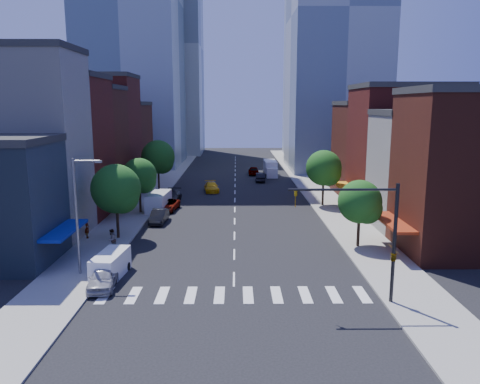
% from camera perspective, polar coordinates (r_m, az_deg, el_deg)
% --- Properties ---
extents(ground, '(220.00, 220.00, 0.00)m').
position_cam_1_polar(ground, '(36.20, -0.74, -10.59)').
color(ground, black).
rests_on(ground, ground).
extents(sidewalk_left, '(5.00, 120.00, 0.15)m').
position_cam_1_polar(sidewalk_left, '(75.95, -10.09, 0.57)').
color(sidewalk_left, gray).
rests_on(sidewalk_left, ground).
extents(sidewalk_right, '(5.00, 120.00, 0.15)m').
position_cam_1_polar(sidewalk_right, '(75.90, 8.87, 0.61)').
color(sidewalk_right, gray).
rests_on(sidewalk_right, ground).
extents(crosswalk, '(19.00, 3.00, 0.01)m').
position_cam_1_polar(crosswalk, '(33.41, -0.76, -12.44)').
color(crosswalk, silver).
rests_on(crosswalk, ground).
extents(bldg_left_1, '(12.00, 8.00, 18.00)m').
position_cam_1_polar(bldg_left_1, '(50.58, -25.34, 4.96)').
color(bldg_left_1, beige).
rests_on(bldg_left_1, ground).
extents(bldg_left_2, '(12.00, 9.00, 16.00)m').
position_cam_1_polar(bldg_left_2, '(58.46, -21.81, 4.86)').
color(bldg_left_2, '#581714').
rests_on(bldg_left_2, ground).
extents(bldg_left_3, '(12.00, 8.00, 15.00)m').
position_cam_1_polar(bldg_left_3, '(66.46, -19.15, 5.20)').
color(bldg_left_3, '#4B1C12').
rests_on(bldg_left_3, ground).
extents(bldg_left_4, '(12.00, 9.00, 17.00)m').
position_cam_1_polar(bldg_left_4, '(74.47, -17.12, 6.61)').
color(bldg_left_4, '#581714').
rests_on(bldg_left_4, ground).
extents(bldg_left_5, '(12.00, 10.00, 13.00)m').
position_cam_1_polar(bldg_left_5, '(83.74, -15.21, 5.72)').
color(bldg_left_5, '#4B1C12').
rests_on(bldg_left_5, ground).
extents(bldg_right_0, '(12.00, 9.00, 14.00)m').
position_cam_1_polar(bldg_right_0, '(45.73, 26.63, 1.83)').
color(bldg_right_0, '#4B1C12').
rests_on(bldg_right_0, ground).
extents(bldg_right_1, '(12.00, 8.00, 12.00)m').
position_cam_1_polar(bldg_right_1, '(53.48, 22.45, 2.19)').
color(bldg_right_1, beige).
rests_on(bldg_right_1, ground).
extents(bldg_right_2, '(12.00, 10.00, 15.00)m').
position_cam_1_polar(bldg_right_2, '(61.64, 19.33, 4.81)').
color(bldg_right_2, '#581714').
rests_on(bldg_right_2, ground).
extents(bldg_right_3, '(12.00, 10.00, 13.00)m').
position_cam_1_polar(bldg_right_3, '(71.18, 16.59, 4.86)').
color(bldg_right_3, '#4B1C12').
rests_on(bldg_right_3, ground).
extents(tower_ne, '(18.00, 20.00, 60.00)m').
position_cam_1_polar(tower_ne, '(99.23, 11.78, 20.21)').
color(tower_ne, '#9EA5AD').
rests_on(tower_ne, ground).
extents(tower_far_w, '(18.00, 18.00, 56.00)m').
position_cam_1_polar(tower_far_w, '(130.88, -8.86, 17.02)').
color(tower_far_w, '#9EA5AD').
rests_on(tower_far_w, ground).
extents(traffic_signal, '(7.24, 2.24, 8.00)m').
position_cam_1_polar(traffic_signal, '(32.10, 17.35, -6.04)').
color(traffic_signal, black).
rests_on(traffic_signal, sidewalk_right).
extents(streetlight, '(2.25, 0.25, 9.00)m').
position_cam_1_polar(streetlight, '(37.58, -19.08, -1.98)').
color(streetlight, slate).
rests_on(streetlight, sidewalk_left).
extents(tree_left_near, '(4.80, 4.80, 7.30)m').
position_cam_1_polar(tree_left_near, '(46.86, -14.71, 0.15)').
color(tree_left_near, black).
rests_on(tree_left_near, sidewalk_left).
extents(tree_left_mid, '(4.20, 4.20, 6.65)m').
position_cam_1_polar(tree_left_mid, '(57.49, -12.05, 1.81)').
color(tree_left_mid, black).
rests_on(tree_left_mid, sidewalk_left).
extents(tree_left_far, '(5.00, 5.00, 7.75)m').
position_cam_1_polar(tree_left_far, '(71.06, -9.84, 4.08)').
color(tree_left_far, black).
rests_on(tree_left_far, sidewalk_left).
extents(tree_right_near, '(4.00, 4.00, 6.20)m').
position_cam_1_polar(tree_right_near, '(44.13, 14.60, -1.37)').
color(tree_right_near, black).
rests_on(tree_right_near, sidewalk_right).
extents(tree_right_far, '(4.60, 4.60, 7.20)m').
position_cam_1_polar(tree_right_far, '(61.32, 10.32, 2.73)').
color(tree_right_far, black).
rests_on(tree_right_far, sidewalk_right).
extents(parked_car_front, '(2.20, 4.67, 1.54)m').
position_cam_1_polar(parked_car_front, '(35.83, -16.34, -9.94)').
color(parked_car_front, '#A6A6AB').
rests_on(parked_car_front, ground).
extents(parked_car_second, '(1.74, 4.57, 1.49)m').
position_cam_1_polar(parked_car_second, '(53.33, -9.85, -2.93)').
color(parked_car_second, black).
rests_on(parked_car_second, ground).
extents(parked_car_third, '(2.86, 5.19, 1.37)m').
position_cam_1_polar(parked_car_third, '(59.23, -8.81, -1.60)').
color(parked_car_third, '#999999').
rests_on(parked_car_third, ground).
extents(parked_car_rear, '(2.47, 5.58, 1.59)m').
position_cam_1_polar(parked_car_rear, '(64.32, -8.37, -0.52)').
color(parked_car_rear, black).
rests_on(parked_car_rear, ground).
extents(cargo_van_near, '(2.23, 4.64, 1.91)m').
position_cam_1_polar(cargo_van_near, '(37.63, -15.56, -8.62)').
color(cargo_van_near, white).
rests_on(cargo_van_near, ground).
extents(cargo_van_far, '(2.60, 5.64, 2.34)m').
position_cam_1_polar(cargo_van_far, '(59.07, -9.92, -1.21)').
color(cargo_van_far, silver).
rests_on(cargo_van_far, ground).
extents(taxi, '(2.67, 5.21, 1.45)m').
position_cam_1_polar(taxi, '(71.42, -3.49, 0.62)').
color(taxi, '#E5AC0C').
rests_on(taxi, ground).
extents(traffic_car_oncoming, '(1.87, 4.60, 1.48)m').
position_cam_1_polar(traffic_car_oncoming, '(80.82, 2.54, 1.81)').
color(traffic_car_oncoming, black).
rests_on(traffic_car_oncoming, ground).
extents(traffic_car_far, '(1.91, 4.69, 1.59)m').
position_cam_1_polar(traffic_car_far, '(88.51, 1.67, 2.62)').
color(traffic_car_far, '#999999').
rests_on(traffic_car_far, ground).
extents(box_truck, '(2.34, 7.10, 2.84)m').
position_cam_1_polar(box_truck, '(87.07, 3.73, 2.83)').
color(box_truck, silver).
rests_on(box_truck, ground).
extents(pedestrian_near, '(0.62, 0.80, 1.95)m').
position_cam_1_polar(pedestrian_near, '(48.47, -18.15, -4.22)').
color(pedestrian_near, '#999999').
rests_on(pedestrian_near, sidewalk_left).
extents(pedestrian_far, '(1.00, 1.13, 1.95)m').
position_cam_1_polar(pedestrian_far, '(43.78, -15.37, -5.64)').
color(pedestrian_far, '#999999').
rests_on(pedestrian_far, sidewalk_left).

